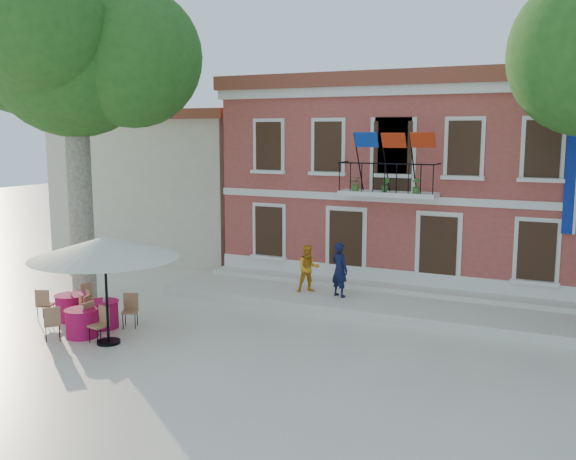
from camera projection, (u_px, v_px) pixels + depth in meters
The scene contains 11 objects.
ground at pixel (253, 337), 17.35m from camera, with size 90.00×90.00×0.00m, color beige.
main_building at pixel (422, 177), 24.81m from camera, with size 13.50×9.59×7.50m.
neighbor_west at pixel (189, 180), 30.73m from camera, with size 9.40×9.40×6.40m.
terrace at pixel (375, 302), 20.38m from camera, with size 14.00×3.40×0.30m, color silver.
plane_tree_west at pixel (73, 52), 19.94m from camera, with size 5.52×5.52×10.84m.
patio_umbrella at pixel (105, 248), 16.46m from camera, with size 3.83×3.83×2.85m.
pedestrian_navy at pixel (340, 270), 20.34m from camera, with size 0.64×0.42×1.75m, color #0F1333.
pedestrian_orange at pixel (308, 268), 20.97m from camera, with size 0.76×0.59×1.56m, color orange.
cafe_table_0 at pixel (70, 306), 18.86m from camera, with size 1.85×1.74×0.95m.
cafe_table_1 at pixel (103, 313), 18.15m from camera, with size 1.87×1.65×0.95m.
cafe_table_3 at pixel (82, 322), 17.32m from camera, with size 1.79×1.83×0.95m.
Camera 1 is at (8.10, -14.64, 5.51)m, focal length 40.00 mm.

